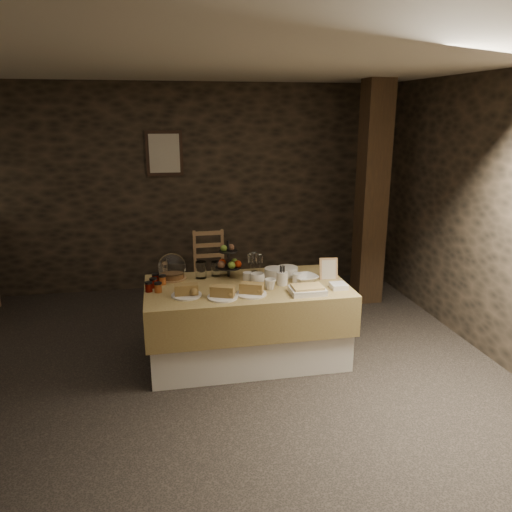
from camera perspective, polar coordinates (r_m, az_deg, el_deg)
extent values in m
cube|color=black|center=(4.49, -6.73, -13.82)|extent=(5.50, 5.00, 0.01)
cube|color=black|center=(6.47, -8.89, 7.59)|extent=(5.50, 0.02, 2.60)
cube|color=black|center=(1.69, -1.13, -17.25)|extent=(5.50, 0.02, 2.60)
cube|color=black|center=(5.00, 26.02, 3.69)|extent=(0.02, 5.00, 2.60)
cube|color=beige|center=(3.92, -8.05, 21.33)|extent=(5.50, 5.00, 0.01)
cube|color=silver|center=(4.68, -1.05, -7.74)|extent=(1.76, 0.90, 0.69)
cube|color=brown|center=(4.60, -1.06, -5.52)|extent=(1.83, 0.97, 0.37)
cube|color=olive|center=(6.13, -5.18, -3.21)|extent=(0.40, 0.38, 0.05)
cube|color=olive|center=(6.16, -5.44, 1.24)|extent=(0.38, 0.03, 0.38)
cube|color=black|center=(6.04, 13.09, 6.78)|extent=(0.30, 0.30, 2.60)
cube|color=black|center=(6.38, -10.43, 11.48)|extent=(0.45, 0.03, 0.55)
cube|color=#BFB6A1|center=(6.36, -10.43, 11.46)|extent=(0.37, 0.01, 0.47)
cylinder|color=silver|center=(4.71, 2.13, -1.98)|extent=(0.19, 0.19, 0.10)
cylinder|color=silver|center=(4.80, 3.60, -1.75)|extent=(0.20, 0.20, 0.08)
cylinder|color=silver|center=(4.54, 3.01, -2.57)|extent=(0.10, 0.10, 0.12)
imported|color=silver|center=(4.54, 0.15, -2.63)|extent=(0.16, 0.16, 0.11)
imported|color=silver|center=(4.42, 1.61, -3.24)|extent=(0.13, 0.13, 0.09)
cylinder|color=silver|center=(4.60, -0.95, -2.46)|extent=(0.09, 0.09, 0.09)
cylinder|color=silver|center=(4.60, 4.70, -2.52)|extent=(0.08, 0.08, 0.09)
imported|color=silver|center=(4.65, 5.62, -2.55)|extent=(0.29, 0.29, 0.06)
cylinder|color=olive|center=(4.77, -9.53, -2.52)|extent=(0.26, 0.26, 0.01)
cylinder|color=brown|center=(4.76, -9.55, -2.06)|extent=(0.22, 0.22, 0.07)
sphere|color=white|center=(4.73, -9.59, -1.22)|extent=(0.26, 0.26, 0.26)
cylinder|color=black|center=(4.73, -3.18, -0.29)|extent=(0.03, 0.03, 0.35)
cylinder|color=black|center=(4.76, -3.17, -1.25)|extent=(0.25, 0.25, 0.01)
cylinder|color=black|center=(4.71, -3.19, 0.56)|extent=(0.18, 0.18, 0.01)
sphere|color=olive|center=(4.78, -2.48, -0.70)|extent=(0.07, 0.07, 0.07)
sphere|color=#982207|center=(4.78, -3.86, -0.74)|extent=(0.07, 0.07, 0.07)
sphere|color=olive|center=(4.69, -2.81, -1.05)|extent=(0.07, 0.07, 0.07)
sphere|color=brown|center=(4.71, -4.00, -1.01)|extent=(0.07, 0.07, 0.07)
sphere|color=#982207|center=(4.72, -2.10, -0.94)|extent=(0.07, 0.07, 0.07)
cylinder|color=silver|center=(4.31, -7.94, -4.45)|extent=(0.26, 0.26, 0.01)
cube|color=brown|center=(4.29, -7.97, -3.80)|extent=(0.20, 0.09, 0.09)
cylinder|color=silver|center=(4.24, -3.84, -4.69)|extent=(0.26, 0.26, 0.01)
cube|color=brown|center=(4.22, -3.85, -4.03)|extent=(0.22, 0.16, 0.09)
cylinder|color=silver|center=(4.30, -0.52, -4.34)|extent=(0.26, 0.26, 0.01)
cube|color=brown|center=(4.29, -0.52, -3.68)|extent=(0.22, 0.16, 0.09)
cylinder|color=#610D05|center=(4.56, -11.64, -3.10)|extent=(0.06, 0.06, 0.07)
cylinder|color=#AA5421|center=(4.43, -11.13, -3.62)|extent=(0.06, 0.06, 0.07)
cylinder|color=#610D05|center=(4.46, -12.16, -3.55)|extent=(0.06, 0.06, 0.07)
cylinder|color=#AA5421|center=(4.62, -10.65, -2.77)|extent=(0.06, 0.06, 0.07)
cylinder|color=#610D05|center=(4.68, -11.39, -2.58)|extent=(0.06, 0.06, 0.07)
cube|color=silver|center=(4.35, 5.89, -3.96)|extent=(0.30, 0.22, 0.05)
cube|color=#DCB56B|center=(4.34, 5.90, -3.53)|extent=(0.26, 0.18, 0.02)
cube|color=silver|center=(4.51, 9.41, -3.40)|extent=(0.14, 0.14, 0.04)
cube|color=olive|center=(4.74, 8.29, -1.53)|extent=(0.18, 0.09, 0.22)
cylinder|color=white|center=(4.74, -6.31, -1.59)|extent=(0.10, 0.10, 0.16)
cylinder|color=white|center=(4.79, -4.60, -1.46)|extent=(0.09, 0.09, 0.14)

